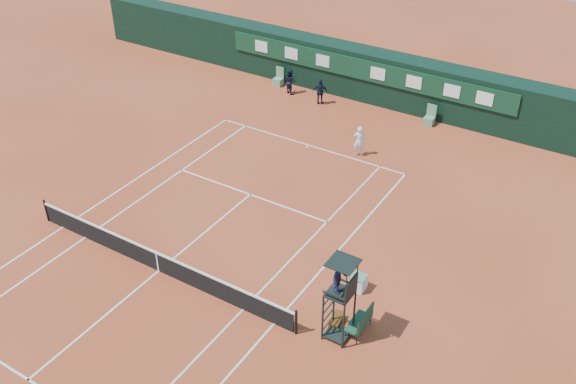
% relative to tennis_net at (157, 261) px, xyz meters
% --- Properties ---
extents(ground, '(90.00, 90.00, 0.00)m').
position_rel_tennis_net_xyz_m(ground, '(0.00, 0.00, -0.51)').
color(ground, '#AF4929').
rests_on(ground, ground).
extents(court_lines, '(11.05, 23.85, 0.01)m').
position_rel_tennis_net_xyz_m(court_lines, '(0.00, 0.00, -0.50)').
color(court_lines, silver).
rests_on(court_lines, ground).
extents(tennis_net, '(12.90, 0.10, 1.10)m').
position_rel_tennis_net_xyz_m(tennis_net, '(0.00, 0.00, 0.00)').
color(tennis_net, black).
rests_on(tennis_net, ground).
extents(back_wall, '(40.00, 1.65, 3.00)m').
position_rel_tennis_net_xyz_m(back_wall, '(0.00, 18.74, 1.00)').
color(back_wall, black).
rests_on(back_wall, ground).
extents(linesman_chair_left, '(0.55, 0.50, 1.15)m').
position_rel_tennis_net_xyz_m(linesman_chair_left, '(-5.50, 17.48, -0.19)').
color(linesman_chair_left, '#63986C').
rests_on(linesman_chair_left, ground).
extents(linesman_chair_right, '(0.55, 0.50, 1.15)m').
position_rel_tennis_net_xyz_m(linesman_chair_right, '(4.50, 17.48, -0.19)').
color(linesman_chair_right, '#5B8B60').
rests_on(linesman_chair_right, ground).
extents(umpire_chair, '(0.96, 0.95, 3.42)m').
position_rel_tennis_net_xyz_m(umpire_chair, '(7.69, 0.66, 1.95)').
color(umpire_chair, black).
rests_on(umpire_chair, ground).
extents(player_bench, '(0.55, 1.20, 1.10)m').
position_rel_tennis_net_xyz_m(player_bench, '(8.33, 1.23, 0.09)').
color(player_bench, '#19402C').
rests_on(player_bench, ground).
extents(tennis_bag, '(0.46, 0.84, 0.30)m').
position_rel_tennis_net_xyz_m(tennis_bag, '(7.39, 1.19, -0.36)').
color(tennis_bag, black).
rests_on(tennis_bag, ground).
extents(cooler, '(0.57, 0.57, 0.65)m').
position_rel_tennis_net_xyz_m(cooler, '(7.22, 3.25, -0.18)').
color(cooler, white).
rests_on(cooler, ground).
extents(tennis_ball, '(0.06, 0.06, 0.06)m').
position_rel_tennis_net_xyz_m(tennis_ball, '(-0.92, 5.66, -0.48)').
color(tennis_ball, '#C9DE33').
rests_on(tennis_ball, ground).
extents(player, '(0.71, 0.61, 1.65)m').
position_rel_tennis_net_xyz_m(player, '(2.66, 12.35, 0.31)').
color(player, white).
rests_on(player, ground).
extents(ball_kid_left, '(0.91, 0.82, 1.54)m').
position_rel_tennis_net_xyz_m(ball_kid_left, '(-4.27, 16.89, 0.26)').
color(ball_kid_left, black).
rests_on(ball_kid_left, ground).
extents(ball_kid_right, '(0.98, 0.71, 1.55)m').
position_rel_tennis_net_xyz_m(ball_kid_right, '(-1.96, 16.54, 0.27)').
color(ball_kid_right, black).
rests_on(ball_kid_right, ground).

